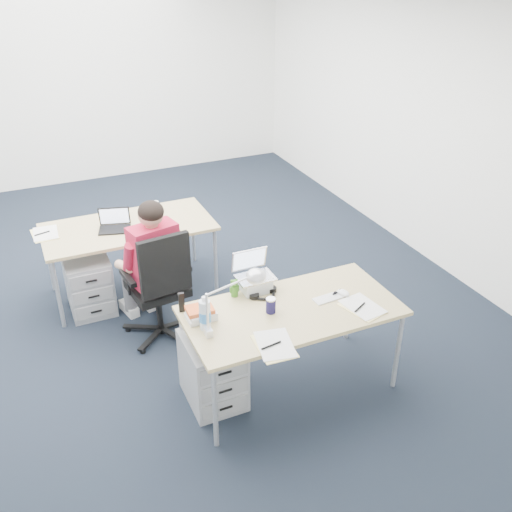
{
  "coord_description": "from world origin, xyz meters",
  "views": [
    {
      "loc": [
        -1.03,
        -4.82,
        3.11
      ],
      "look_at": [
        0.63,
        -1.09,
        0.85
      ],
      "focal_mm": 40.0,
      "sensor_mm": 36.0,
      "label": 1
    }
  ],
  "objects_px": {
    "desk_near": "(292,314)",
    "book_stack": "(201,313)",
    "seated_person": "(149,264)",
    "drawer_pedestal_near": "(213,370)",
    "water_bottle": "(205,313)",
    "far_cup": "(155,206)",
    "office_chair": "(161,306)",
    "computer_mouse": "(343,293)",
    "can_koozie": "(271,305)",
    "sunglasses": "(338,293)",
    "headphones": "(263,293)",
    "dark_laptop": "(114,220)",
    "desk_far": "(128,230)",
    "wireless_keyboard": "(328,298)",
    "cordless_phone": "(181,302)",
    "silver_laptop": "(255,273)",
    "bear_figurine": "(234,287)",
    "desk_lamp": "(226,303)",
    "drawer_pedestal_far": "(89,284)"
  },
  "relations": [
    {
      "from": "desk_near",
      "to": "book_stack",
      "type": "height_order",
      "value": "book_stack"
    },
    {
      "from": "seated_person",
      "to": "drawer_pedestal_near",
      "type": "xyz_separation_m",
      "value": [
        0.17,
        -1.13,
        -0.37
      ]
    },
    {
      "from": "water_bottle",
      "to": "far_cup",
      "type": "distance_m",
      "value": 2.11
    },
    {
      "from": "office_chair",
      "to": "computer_mouse",
      "type": "relative_size",
      "value": 9.75
    },
    {
      "from": "can_koozie",
      "to": "sunglasses",
      "type": "bearing_deg",
      "value": 0.83
    },
    {
      "from": "headphones",
      "to": "book_stack",
      "type": "distance_m",
      "value": 0.55
    },
    {
      "from": "dark_laptop",
      "to": "book_stack",
      "type": "bearing_deg",
      "value": -65.34
    },
    {
      "from": "desk_far",
      "to": "seated_person",
      "type": "distance_m",
      "value": 0.66
    },
    {
      "from": "desk_near",
      "to": "wireless_keyboard",
      "type": "height_order",
      "value": "wireless_keyboard"
    },
    {
      "from": "seated_person",
      "to": "can_koozie",
      "type": "xyz_separation_m",
      "value": [
        0.61,
        -1.21,
        0.15
      ]
    },
    {
      "from": "book_stack",
      "to": "computer_mouse",
      "type": "bearing_deg",
      "value": -7.76
    },
    {
      "from": "cordless_phone",
      "to": "sunglasses",
      "type": "bearing_deg",
      "value": -4.73
    },
    {
      "from": "office_chair",
      "to": "water_bottle",
      "type": "bearing_deg",
      "value": -93.0
    },
    {
      "from": "dark_laptop",
      "to": "computer_mouse",
      "type": "bearing_deg",
      "value": -37.64
    },
    {
      "from": "drawer_pedestal_near",
      "to": "wireless_keyboard",
      "type": "relative_size",
      "value": 2.3
    },
    {
      "from": "dark_laptop",
      "to": "cordless_phone",
      "type": "bearing_deg",
      "value": -67.98
    },
    {
      "from": "silver_laptop",
      "to": "computer_mouse",
      "type": "relative_size",
      "value": 2.78
    },
    {
      "from": "cordless_phone",
      "to": "bear_figurine",
      "type": "bearing_deg",
      "value": 13.04
    },
    {
      "from": "dark_laptop",
      "to": "bear_figurine",
      "type": "bearing_deg",
      "value": -52.53
    },
    {
      "from": "can_koozie",
      "to": "desk_lamp",
      "type": "xyz_separation_m",
      "value": [
        -0.38,
        -0.08,
        0.17
      ]
    },
    {
      "from": "office_chair",
      "to": "seated_person",
      "type": "distance_m",
      "value": 0.38
    },
    {
      "from": "office_chair",
      "to": "desk_lamp",
      "type": "relative_size",
      "value": 2.33
    },
    {
      "from": "desk_near",
      "to": "cordless_phone",
      "type": "xyz_separation_m",
      "value": [
        -0.75,
        0.3,
        0.13
      ]
    },
    {
      "from": "bear_figurine",
      "to": "headphones",
      "type": "bearing_deg",
      "value": -2.01
    },
    {
      "from": "computer_mouse",
      "to": "headphones",
      "type": "relative_size",
      "value": 0.45
    },
    {
      "from": "computer_mouse",
      "to": "cordless_phone",
      "type": "xyz_separation_m",
      "value": [
        -1.2,
        0.3,
        0.06
      ]
    },
    {
      "from": "desk_far",
      "to": "drawer_pedestal_near",
      "type": "xyz_separation_m",
      "value": [
        0.19,
        -1.79,
        -0.41
      ]
    },
    {
      "from": "headphones",
      "to": "can_koozie",
      "type": "relative_size",
      "value": 2.03
    },
    {
      "from": "wireless_keyboard",
      "to": "dark_laptop",
      "type": "relative_size",
      "value": 0.83
    },
    {
      "from": "office_chair",
      "to": "wireless_keyboard",
      "type": "relative_size",
      "value": 4.48
    },
    {
      "from": "desk_near",
      "to": "computer_mouse",
      "type": "relative_size",
      "value": 14.57
    },
    {
      "from": "headphones",
      "to": "desk_far",
      "type": "bearing_deg",
      "value": 101.84
    },
    {
      "from": "headphones",
      "to": "bear_figurine",
      "type": "height_order",
      "value": "bear_figurine"
    },
    {
      "from": "far_cup",
      "to": "seated_person",
      "type": "bearing_deg",
      "value": -109.59
    },
    {
      "from": "desk_near",
      "to": "desk_lamp",
      "type": "distance_m",
      "value": 0.6
    },
    {
      "from": "wireless_keyboard",
      "to": "cordless_phone",
      "type": "xyz_separation_m",
      "value": [
        -1.07,
        0.29,
        0.07
      ]
    },
    {
      "from": "headphones",
      "to": "cordless_phone",
      "type": "height_order",
      "value": "cordless_phone"
    },
    {
      "from": "desk_near",
      "to": "wireless_keyboard",
      "type": "xyz_separation_m",
      "value": [
        0.32,
        0.01,
        0.05
      ]
    },
    {
      "from": "computer_mouse",
      "to": "dark_laptop",
      "type": "bearing_deg",
      "value": 113.02
    },
    {
      "from": "office_chair",
      "to": "bear_figurine",
      "type": "relative_size",
      "value": 7.21
    },
    {
      "from": "drawer_pedestal_far",
      "to": "dark_laptop",
      "type": "xyz_separation_m",
      "value": [
        0.32,
        0.1,
        0.56
      ]
    },
    {
      "from": "drawer_pedestal_near",
      "to": "wireless_keyboard",
      "type": "height_order",
      "value": "wireless_keyboard"
    },
    {
      "from": "office_chair",
      "to": "desk_lamp",
      "type": "bearing_deg",
      "value": -86.78
    },
    {
      "from": "silver_laptop",
      "to": "water_bottle",
      "type": "distance_m",
      "value": 0.61
    },
    {
      "from": "wireless_keyboard",
      "to": "book_stack",
      "type": "height_order",
      "value": "book_stack"
    },
    {
      "from": "desk_far",
      "to": "drawer_pedestal_near",
      "type": "height_order",
      "value": "desk_far"
    },
    {
      "from": "seated_person",
      "to": "book_stack",
      "type": "relative_size",
      "value": 6.21
    },
    {
      "from": "seated_person",
      "to": "water_bottle",
      "type": "distance_m",
      "value": 1.23
    },
    {
      "from": "desk_far",
      "to": "desk_lamp",
      "type": "distance_m",
      "value": 1.99
    },
    {
      "from": "drawer_pedestal_near",
      "to": "computer_mouse",
      "type": "distance_m",
      "value": 1.16
    }
  ]
}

